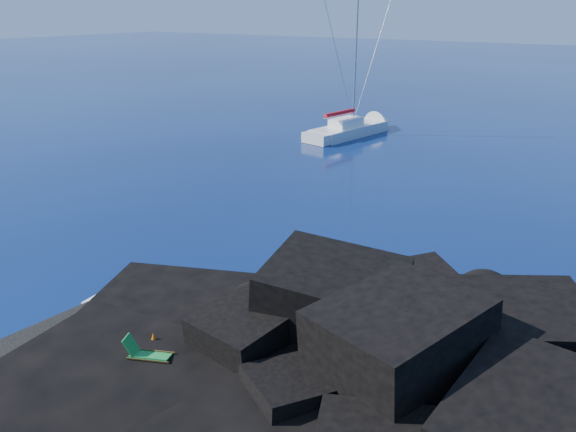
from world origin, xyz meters
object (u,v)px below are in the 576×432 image
(sailboat, at_px, (349,136))
(marker_cone, at_px, (154,339))
(sunbather, at_px, (121,348))
(deck_chair, at_px, (150,350))

(sailboat, xyz_separation_m, marker_cone, (11.15, -37.07, 0.62))
(marker_cone, bearing_deg, sailboat, 106.74)
(sailboat, bearing_deg, sunbather, -64.18)
(deck_chair, bearing_deg, sunbather, 160.18)
(deck_chair, distance_m, marker_cone, 1.15)
(deck_chair, bearing_deg, marker_cone, 107.51)
(deck_chair, height_order, marker_cone, deck_chair)
(sailboat, distance_m, sunbather, 39.42)
(deck_chair, relative_size, marker_cone, 2.91)
(sunbather, height_order, marker_cone, marker_cone)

